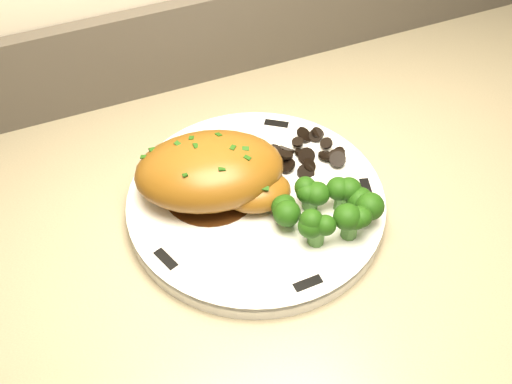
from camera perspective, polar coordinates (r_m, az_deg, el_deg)
name	(u,v)px	position (r m, az deg, el deg)	size (l,w,h in m)	color
counter	(468,343)	(1.17, 18.36, -12.64)	(2.01, 0.66, 0.99)	brown
plate	(256,204)	(0.71, 0.00, -1.05)	(0.28, 0.28, 0.02)	white
rim_accent_0	(366,188)	(0.72, 9.77, 0.31)	(0.03, 0.01, 0.00)	black
rim_accent_1	(276,124)	(0.78, 1.82, 6.08)	(0.03, 0.01, 0.00)	black
rim_accent_2	(164,158)	(0.75, -8.20, 2.98)	(0.03, 0.01, 0.00)	black
rim_accent_3	(166,259)	(0.65, -8.02, -5.93)	(0.03, 0.01, 0.00)	black
rim_accent_4	(308,283)	(0.63, 4.63, -8.11)	(0.03, 0.01, 0.00)	black
gravy_pool	(211,190)	(0.71, -4.02, 0.18)	(0.11, 0.11, 0.00)	#3C1D0A
chicken_breast	(215,173)	(0.68, -3.67, 1.71)	(0.18, 0.14, 0.06)	brown
mushroom_pile	(305,156)	(0.74, 4.41, 3.20)	(0.08, 0.06, 0.02)	black
broccoli_florets	(329,208)	(0.66, 6.53, -1.41)	(0.10, 0.08, 0.04)	#4A7F36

